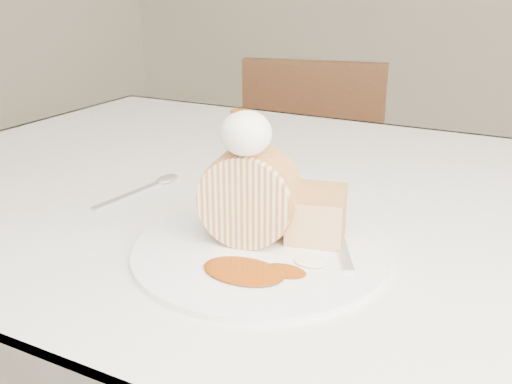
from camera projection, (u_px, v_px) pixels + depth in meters
The scene contains 10 objects.
table at pixel (318, 251), 0.83m from camera, with size 1.40×0.90×0.75m.
chair_far at pixel (315, 175), 1.73m from camera, with size 0.46×0.46×0.83m.
plate at pixel (260, 251), 0.63m from camera, with size 0.28×0.28×0.01m, color white.
roulade_slice at pixel (249, 197), 0.63m from camera, with size 0.10×0.10×0.06m, color beige.
cake_chunk at pixel (316, 218), 0.64m from camera, with size 0.06×0.06×0.05m, color tan.
whipped_cream at pixel (246, 133), 0.59m from camera, with size 0.05×0.05×0.05m, color white.
caramel_drizzle at pixel (242, 106), 0.58m from camera, with size 0.03×0.02×0.01m, color #853405.
caramel_pool at pixel (243, 271), 0.57m from camera, with size 0.09×0.06×0.00m, color #853405, non-canonical shape.
fork at pixel (341, 246), 0.63m from camera, with size 0.02×0.17×0.00m, color silver.
spoon at pixel (127, 196), 0.79m from camera, with size 0.02×0.15×0.00m, color silver.
Camera 1 is at (0.26, -0.51, 1.04)m, focal length 40.00 mm.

